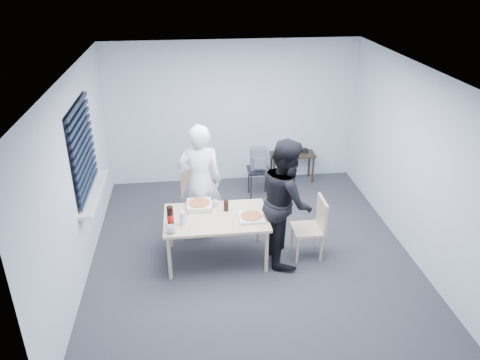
{
  "coord_description": "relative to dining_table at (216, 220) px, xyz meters",
  "views": [
    {
      "loc": [
        -0.81,
        -5.58,
        3.87
      ],
      "look_at": [
        -0.15,
        0.1,
        1.12
      ],
      "focal_mm": 35.0,
      "sensor_mm": 36.0,
      "label": 1
    }
  ],
  "objects": [
    {
      "name": "soda_bottle",
      "position": [
        -0.6,
        -0.17,
        0.2
      ],
      "size": [
        0.09,
        0.09,
        0.28
      ],
      "rotation": [
        0.0,
        0.0,
        0.17
      ],
      "color": "black",
      "rests_on": "dining_table"
    },
    {
      "name": "person_black",
      "position": [
        0.95,
        -0.05,
        0.26
      ],
      "size": [
        0.47,
        0.86,
        1.77
      ],
      "primitive_type": "imported",
      "rotation": [
        0.0,
        0.0,
        1.57
      ],
      "color": "black",
      "rests_on": "ground"
    },
    {
      "name": "dining_table",
      "position": [
        0.0,
        0.0,
        0.0
      ],
      "size": [
        1.4,
        0.89,
        0.68
      ],
      "color": "beige",
      "rests_on": "ground"
    },
    {
      "name": "stool",
      "position": [
        0.86,
        1.81,
        -0.2
      ],
      "size": [
        0.38,
        0.38,
        0.53
      ],
      "color": "black",
      "rests_on": "ground"
    },
    {
      "name": "room",
      "position": [
        -1.7,
        0.5,
        0.82
      ],
      "size": [
        5.0,
        5.0,
        5.0
      ],
      "color": "#2B2B2F",
      "rests_on": "ground"
    },
    {
      "name": "mug_a",
      "position": [
        -0.59,
        -0.34,
        0.11
      ],
      "size": [
        0.17,
        0.17,
        0.1
      ],
      "primitive_type": "imported",
      "rotation": [
        0.0,
        0.0,
        0.52
      ],
      "color": "white",
      "rests_on": "dining_table"
    },
    {
      "name": "side_table",
      "position": [
        1.59,
        2.38,
        -0.16
      ],
      "size": [
        0.82,
        0.36,
        0.55
      ],
      "color": "#38281C",
      "rests_on": "ground"
    },
    {
      "name": "plastic_cups",
      "position": [
        -0.44,
        -0.15,
        0.15
      ],
      "size": [
        0.09,
        0.09,
        0.19
      ],
      "primitive_type": "cylinder",
      "rotation": [
        0.0,
        0.0,
        0.21
      ],
      "color": "silver",
      "rests_on": "dining_table"
    },
    {
      "name": "rubber_band",
      "position": [
        0.19,
        -0.34,
        0.06
      ],
      "size": [
        0.06,
        0.06,
        0.0
      ],
      "primitive_type": "torus",
      "rotation": [
        0.0,
        0.0,
        0.14
      ],
      "color": "red",
      "rests_on": "dining_table"
    },
    {
      "name": "chair_far",
      "position": [
        -0.26,
        0.98,
        -0.11
      ],
      "size": [
        0.42,
        0.42,
        0.89
      ],
      "color": "beige",
      "rests_on": "ground"
    },
    {
      "name": "cola_glass",
      "position": [
        0.15,
        0.15,
        0.14
      ],
      "size": [
        0.08,
        0.08,
        0.15
      ],
      "primitive_type": "cylinder",
      "rotation": [
        0.0,
        0.0,
        -0.19
      ],
      "color": "black",
      "rests_on": "dining_table"
    },
    {
      "name": "pizza_box_a",
      "position": [
        -0.21,
        0.28,
        0.1
      ],
      "size": [
        0.34,
        0.34,
        0.09
      ],
      "rotation": [
        0.0,
        0.0,
        -0.37
      ],
      "color": "silver",
      "rests_on": "dining_table"
    },
    {
      "name": "papers",
      "position": [
        1.44,
        2.38,
        -0.07
      ],
      "size": [
        0.29,
        0.33,
        0.0
      ],
      "primitive_type": "cube",
      "rotation": [
        0.0,
        0.0,
        -0.44
      ],
      "color": "white",
      "rests_on": "side_table"
    },
    {
      "name": "black_box",
      "position": [
        1.81,
        2.43,
        -0.04
      ],
      "size": [
        0.18,
        0.15,
        0.07
      ],
      "primitive_type": "cube",
      "rotation": [
        0.0,
        0.0,
        0.34
      ],
      "color": "black",
      "rests_on": "side_table"
    },
    {
      "name": "pizza_box_b",
      "position": [
        0.47,
        -0.1,
        0.08
      ],
      "size": [
        0.33,
        0.33,
        0.05
      ],
      "rotation": [
        0.0,
        0.0,
        0.03
      ],
      "color": "silver",
      "rests_on": "dining_table"
    },
    {
      "name": "mug_b",
      "position": [
        0.01,
        0.28,
        0.11
      ],
      "size": [
        0.1,
        0.1,
        0.09
      ],
      "primitive_type": "imported",
      "color": "white",
      "rests_on": "dining_table"
    },
    {
      "name": "chair_right",
      "position": [
        1.35,
        -0.07,
        -0.11
      ],
      "size": [
        0.42,
        0.42,
        0.89
      ],
      "color": "beige",
      "rests_on": "ground"
    },
    {
      "name": "backpack",
      "position": [
        0.86,
        1.8,
        0.1
      ],
      "size": [
        0.28,
        0.21,
        0.39
      ],
      "rotation": [
        0.0,
        0.0,
        0.04
      ],
      "color": "slate",
      "rests_on": "stool"
    },
    {
      "name": "person_white",
      "position": [
        -0.18,
        0.68,
        0.26
      ],
      "size": [
        0.65,
        0.42,
        1.77
      ],
      "primitive_type": "imported",
      "rotation": [
        0.0,
        0.0,
        3.14
      ],
      "color": "white",
      "rests_on": "ground"
    }
  ]
}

